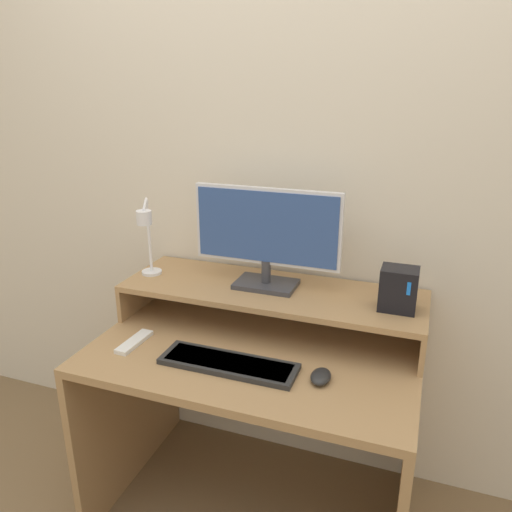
# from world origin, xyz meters

# --- Properties ---
(wall_back) EXTENTS (6.00, 0.05, 2.50)m
(wall_back) POSITION_xyz_m (0.00, 0.78, 1.25)
(wall_back) COLOR beige
(wall_back) RESTS_ON ground_plane
(desk) EXTENTS (1.15, 0.74, 0.73)m
(desk) POSITION_xyz_m (0.00, 0.37, 0.52)
(desk) COLOR #A87F51
(desk) RESTS_ON ground_plane
(monitor_shelf) EXTENTS (1.15, 0.38, 0.15)m
(monitor_shelf) POSITION_xyz_m (0.00, 0.55, 0.86)
(monitor_shelf) COLOR #A87F51
(monitor_shelf) RESTS_ON desk
(monitor) EXTENTS (0.56, 0.15, 0.38)m
(monitor) POSITION_xyz_m (-0.03, 0.57, 1.10)
(monitor) COLOR #38383D
(monitor) RESTS_ON monitor_shelf
(desk_lamp) EXTENTS (0.16, 0.24, 0.32)m
(desk_lamp) POSITION_xyz_m (-0.46, 0.44, 1.08)
(desk_lamp) COLOR silver
(desk_lamp) RESTS_ON monitor_shelf
(router_dock) EXTENTS (0.13, 0.10, 0.15)m
(router_dock) POSITION_xyz_m (0.47, 0.53, 0.96)
(router_dock) COLOR black
(router_dock) RESTS_ON monitor_shelf
(keyboard) EXTENTS (0.47, 0.14, 0.02)m
(keyboard) POSITION_xyz_m (-0.04, 0.22, 0.74)
(keyboard) COLOR #282828
(keyboard) RESTS_ON desk
(mouse) EXTENTS (0.06, 0.10, 0.03)m
(mouse) POSITION_xyz_m (0.27, 0.24, 0.75)
(mouse) COLOR black
(mouse) RESTS_ON desk
(remote_control) EXTENTS (0.06, 0.18, 0.02)m
(remote_control) POSITION_xyz_m (-0.42, 0.24, 0.74)
(remote_control) COLOR white
(remote_control) RESTS_ON desk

